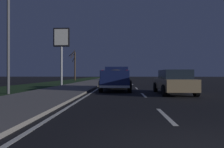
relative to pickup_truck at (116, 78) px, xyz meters
name	(u,v)px	position (x,y,z in m)	size (l,w,h in m)	color
ground	(131,83)	(14.10, -1.75, -0.98)	(144.00, 144.00, 0.00)	black
sidewalk_shoulder	(93,82)	(14.10, 3.95, -0.92)	(108.00, 4.00, 0.12)	slate
grass_verge	(60,82)	(14.10, 8.95, -0.98)	(108.00, 6.00, 0.01)	#1E3819
lane_markings	(114,82)	(15.84, 0.80, -0.98)	(108.00, 3.54, 0.01)	silver
pickup_truck	(116,78)	(0.00, 0.00, 0.00)	(5.46, 2.35, 1.87)	#141E4C
sedan_black	(119,76)	(26.20, 0.05, -0.20)	(4.41, 2.04, 1.54)	black
sedan_tan	(174,82)	(-2.88, -3.74, -0.20)	(4.41, 2.04, 1.54)	#9E845B
gas_price_sign	(61,42)	(7.20, 6.64, 4.04)	(0.27, 1.90, 6.70)	#99999E
street_light_near	(12,12)	(-3.25, 6.64, 4.33)	(0.36, 1.97, 8.94)	#4C4C51
bare_tree_far	(75,65)	(23.86, 9.07, 2.13)	(0.61, 1.54, 6.20)	#423323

